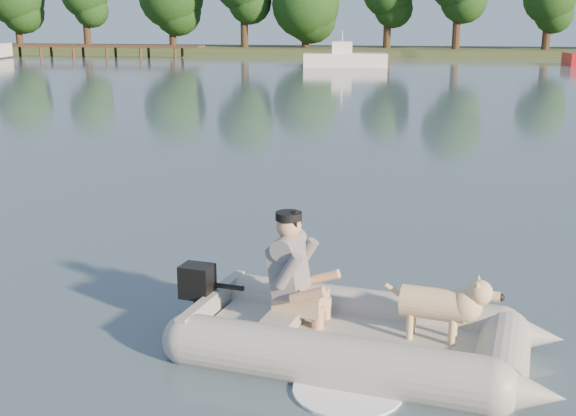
% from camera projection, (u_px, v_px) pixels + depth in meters
% --- Properties ---
extents(water, '(160.00, 160.00, 0.00)m').
position_uv_depth(water, '(254.00, 341.00, 7.14)').
color(water, slate).
rests_on(water, ground).
extents(shore_bank, '(160.00, 12.00, 0.70)m').
position_uv_depth(shore_bank, '(413.00, 52.00, 65.97)').
color(shore_bank, '#47512D').
rests_on(shore_bank, water).
extents(dock, '(18.00, 2.00, 1.04)m').
position_uv_depth(dock, '(100.00, 51.00, 61.18)').
color(dock, '#4C331E').
rests_on(dock, water).
extents(dinghy, '(5.12, 3.87, 1.41)m').
position_uv_depth(dinghy, '(361.00, 294.00, 6.70)').
color(dinghy, gray).
rests_on(dinghy, water).
extents(man, '(0.82, 0.73, 1.10)m').
position_uv_depth(man, '(291.00, 265.00, 6.93)').
color(man, slate).
rests_on(man, dinghy).
extents(dog, '(0.99, 0.47, 0.63)m').
position_uv_depth(dog, '(433.00, 309.00, 6.56)').
color(dog, tan).
rests_on(dog, dinghy).
extents(outboard_motor, '(0.46, 0.35, 0.80)m').
position_uv_depth(outboard_motor, '(198.00, 301.00, 7.31)').
color(outboard_motor, black).
rests_on(outboard_motor, dinghy).
extents(motorboat, '(6.05, 2.96, 2.46)m').
position_uv_depth(motorboat, '(345.00, 50.00, 48.62)').
color(motorboat, white).
rests_on(motorboat, water).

